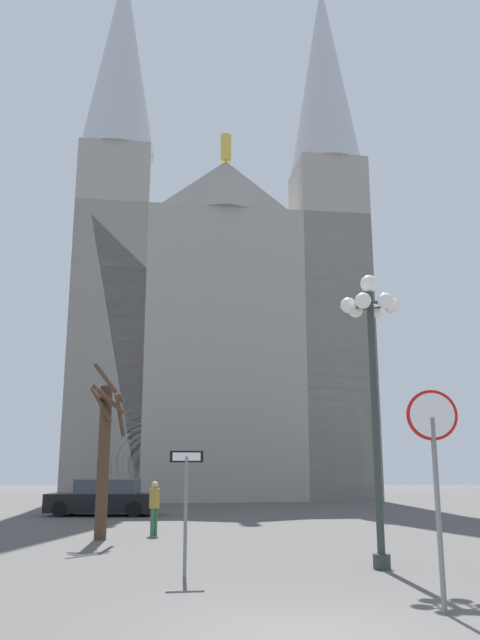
{
  "coord_description": "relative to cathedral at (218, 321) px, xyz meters",
  "views": [
    {
      "loc": [
        -0.98,
        -8.71,
        2.1
      ],
      "look_at": [
        -0.59,
        17.37,
        7.96
      ],
      "focal_mm": 36.06,
      "sensor_mm": 36.0,
      "label": 1
    }
  ],
  "objects": [
    {
      "name": "ground_plane",
      "position": [
        1.84,
        -33.58,
        -11.54
      ],
      "size": [
        120.0,
        120.0,
        0.0
      ],
      "primitive_type": "plane",
      "color": "#514F4C"
    },
    {
      "name": "cathedral",
      "position": [
        0.0,
        0.0,
        0.0
      ],
      "size": [
        19.75,
        15.01,
        36.91
      ],
      "color": "gray",
      "rests_on": "ground"
    },
    {
      "name": "stop_sign",
      "position": [
        3.96,
        -32.4,
        -9.29
      ],
      "size": [
        0.77,
        0.11,
        3.22
      ],
      "color": "slate",
      "rests_on": "ground"
    },
    {
      "name": "one_way_arrow_sign",
      "position": [
        -0.0,
        -29.31,
        -10.06
      ],
      "size": [
        0.66,
        0.12,
        2.36
      ],
      "color": "slate",
      "rests_on": "ground"
    },
    {
      "name": "street_lamp",
      "position": [
        3.98,
        -28.41,
        -7.07
      ],
      "size": [
        1.33,
        1.2,
        6.27
      ],
      "color": "#2D3833",
      "rests_on": "ground"
    },
    {
      "name": "bare_tree",
      "position": [
        -2.83,
        -23.12,
        -9.09
      ],
      "size": [
        1.13,
        1.07,
        5.0
      ],
      "color": "#473323",
      "rests_on": "ground"
    },
    {
      "name": "parked_car_near_black",
      "position": [
        -4.46,
        -14.25,
        -10.84
      ],
      "size": [
        4.53,
        2.08,
        1.48
      ],
      "color": "black",
      "rests_on": "ground"
    },
    {
      "name": "pedestrian_walking",
      "position": [
        -1.46,
        -21.9,
        -10.59
      ],
      "size": [
        0.32,
        0.32,
        1.58
      ],
      "color": "#33663F",
      "rests_on": "ground"
    }
  ]
}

